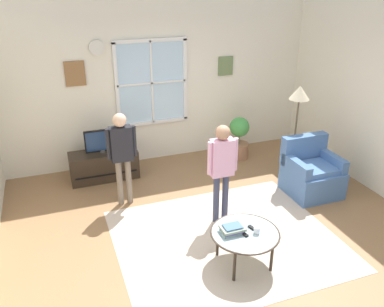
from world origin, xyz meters
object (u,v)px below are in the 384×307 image
object	(u,v)px
floor_lamp	(299,102)
person_pink_shirt	(222,163)
armchair	(311,173)
tv_stand	(104,165)
potted_plant_by_window	(239,137)
book_stack	(232,229)
remote_near_books	(243,233)
coffee_table	(245,234)
cup	(257,230)
television	(102,141)
remote_near_cup	(253,229)
person_black_shirt	(122,149)

from	to	relation	value
floor_lamp	person_pink_shirt	bearing A→B (deg)	-153.60
armchair	floor_lamp	bearing A→B (deg)	85.62
tv_stand	potted_plant_by_window	bearing A→B (deg)	-0.08
book_stack	remote_near_books	size ratio (longest dim) A/B	1.94
armchair	remote_near_books	distance (m)	2.16
coffee_table	cup	bearing A→B (deg)	-26.57
television	remote_near_books	bearing A→B (deg)	-67.23
television	coffee_table	world-z (taller)	television
remote_near_cup	floor_lamp	distance (m)	2.57
book_stack	person_pink_shirt	distance (m)	1.00
tv_stand	person_black_shirt	size ratio (longest dim) A/B	0.78
remote_near_cup	person_pink_shirt	distance (m)	1.01
remote_near_cup	potted_plant_by_window	world-z (taller)	potted_plant_by_window
television	potted_plant_by_window	bearing A→B (deg)	-0.02
book_stack	television	bearing A→B (deg)	111.49
tv_stand	floor_lamp	bearing A→B (deg)	-18.38
book_stack	armchair	bearing A→B (deg)	30.72
person_pink_shirt	person_black_shirt	distance (m)	1.47
person_pink_shirt	cup	bearing A→B (deg)	-89.31
cup	floor_lamp	bearing A→B (deg)	47.37
armchair	tv_stand	bearing A→B (deg)	151.74
armchair	potted_plant_by_window	bearing A→B (deg)	106.38
person_black_shirt	floor_lamp	size ratio (longest dim) A/B	0.90
tv_stand	television	bearing A→B (deg)	-90.00
armchair	coffee_table	size ratio (longest dim) A/B	1.07
person_black_shirt	potted_plant_by_window	xyz separation A→B (m)	(2.33, 0.92, -0.49)
book_stack	person_black_shirt	distance (m)	2.04
person_pink_shirt	person_black_shirt	world-z (taller)	person_black_shirt
person_pink_shirt	floor_lamp	world-z (taller)	floor_lamp
tv_stand	potted_plant_by_window	size ratio (longest dim) A/B	1.42
television	person_black_shirt	size ratio (longest dim) A/B	0.39
television	person_black_shirt	distance (m)	0.96
tv_stand	armchair	world-z (taller)	armchair
person_black_shirt	cup	bearing A→B (deg)	-58.54
television	person_pink_shirt	xyz separation A→B (m)	(1.31, -1.83, 0.20)
television	book_stack	world-z (taller)	television
person_black_shirt	potted_plant_by_window	world-z (taller)	person_black_shirt
cup	book_stack	bearing A→B (deg)	156.93
cup	person_black_shirt	world-z (taller)	person_black_shirt
cup	remote_near_books	distance (m)	0.16
book_stack	remote_near_cup	distance (m)	0.26
cup	person_black_shirt	size ratio (longest dim) A/B	0.06
floor_lamp	coffee_table	bearing A→B (deg)	-135.52
remote_near_books	person_black_shirt	xyz separation A→B (m)	(-1.01, 1.86, 0.44)
armchair	person_pink_shirt	xyz separation A→B (m)	(-1.65, -0.25, 0.56)
floor_lamp	potted_plant_by_window	bearing A→B (deg)	117.22
tv_stand	person_pink_shirt	distance (m)	2.35
tv_stand	person_black_shirt	bearing A→B (deg)	-80.01
person_black_shirt	tv_stand	bearing A→B (deg)	99.99
coffee_table	cup	xyz separation A→B (m)	(0.12, -0.06, 0.07)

